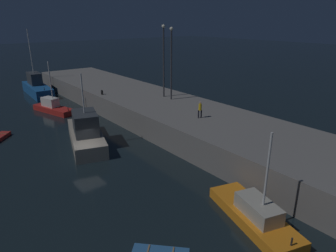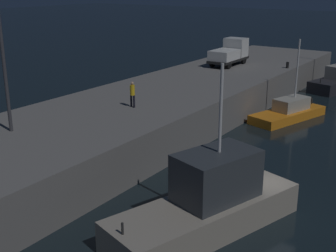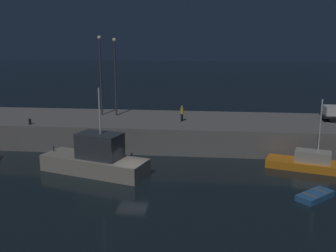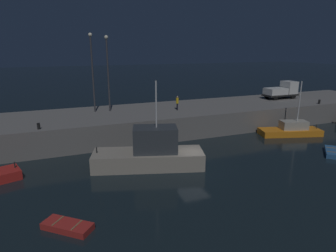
% 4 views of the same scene
% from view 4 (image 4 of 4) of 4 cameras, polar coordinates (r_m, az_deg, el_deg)
% --- Properties ---
extents(ground_plane, '(320.00, 320.00, 0.00)m').
position_cam_4_polar(ground_plane, '(25.99, 4.89, -8.04)').
color(ground_plane, black).
extents(pier_quay, '(72.67, 10.27, 2.71)m').
position_cam_4_polar(pier_quay, '(36.34, -3.70, 0.95)').
color(pier_quay, slate).
rests_on(pier_quay, ground).
extents(fishing_trawler_red, '(9.99, 5.67, 7.55)m').
position_cam_4_polar(fishing_trawler_red, '(25.58, -3.46, -5.30)').
color(fishing_trawler_red, gray).
rests_on(fishing_trawler_red, ground).
extents(fishing_trawler_green, '(7.57, 4.33, 6.44)m').
position_cam_4_polar(fishing_trawler_green, '(38.10, 22.82, -0.70)').
color(fishing_trawler_green, orange).
rests_on(fishing_trawler_green, ground).
extents(dinghy_orange_near, '(3.19, 3.15, 0.48)m').
position_cam_4_polar(dinghy_orange_near, '(33.13, 29.47, -4.46)').
color(dinghy_orange_near, '#2D6099').
rests_on(dinghy_orange_near, ground).
extents(rowboat_white_mid, '(2.96, 2.78, 0.43)m').
position_cam_4_polar(rowboat_white_mid, '(18.74, -18.99, -17.97)').
color(rowboat_white_mid, '#B22823').
rests_on(rowboat_white_mid, ground).
extents(lamp_post_west, '(0.44, 0.44, 9.09)m').
position_cam_4_polar(lamp_post_west, '(35.55, -14.53, 10.96)').
color(lamp_post_west, '#38383D').
rests_on(lamp_post_west, pier_quay).
extents(lamp_post_east, '(0.44, 0.44, 8.83)m').
position_cam_4_polar(lamp_post_east, '(35.68, -11.64, 10.93)').
color(lamp_post_east, '#38383D').
rests_on(lamp_post_east, pier_quay).
extents(utility_truck, '(5.30, 2.13, 2.55)m').
position_cam_4_polar(utility_truck, '(47.71, 21.32, 6.46)').
color(utility_truck, black).
rests_on(utility_truck, pier_quay).
extents(dockworker, '(0.39, 0.45, 1.74)m').
position_cam_4_polar(dockworker, '(36.08, 1.83, 4.68)').
color(dockworker, black).
rests_on(dockworker, pier_quay).
extents(bollard_west, '(0.28, 0.28, 0.59)m').
position_cam_4_polar(bollard_west, '(45.24, 27.38, 4.21)').
color(bollard_west, black).
rests_on(bollard_west, pier_quay).
extents(bollard_central, '(0.28, 0.28, 0.59)m').
position_cam_4_polar(bollard_central, '(30.14, -23.90, -0.03)').
color(bollard_central, black).
rests_on(bollard_central, pier_quay).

